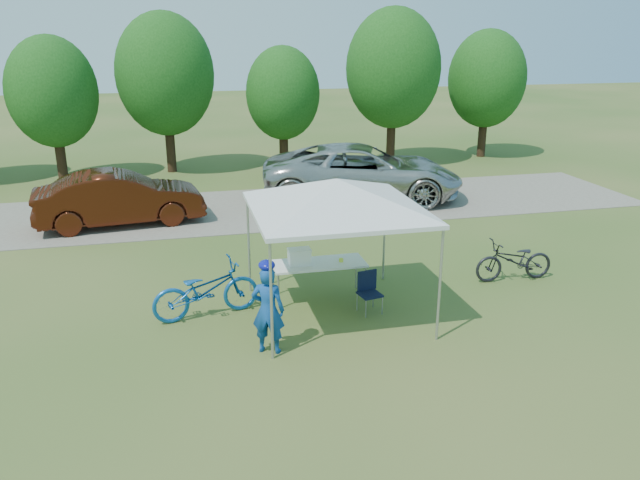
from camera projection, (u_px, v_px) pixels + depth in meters
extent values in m
plane|color=#2D5119|center=(335.00, 313.00, 12.36)|extent=(100.00, 100.00, 0.00)
cube|color=gray|center=(272.00, 208.00, 19.74)|extent=(24.00, 5.00, 0.02)
cylinder|color=#A5A5AA|center=(271.00, 302.00, 10.32)|extent=(0.05, 0.05, 2.10)
cylinder|color=#A5A5AA|center=(440.00, 286.00, 10.97)|extent=(0.05, 0.05, 2.10)
cylinder|color=#A5A5AA|center=(249.00, 245.00, 13.09)|extent=(0.05, 0.05, 2.10)
cylinder|color=#A5A5AA|center=(384.00, 235.00, 13.74)|extent=(0.05, 0.05, 2.10)
cube|color=silver|center=(336.00, 209.00, 11.69)|extent=(3.15, 3.15, 0.08)
pyramid|color=silver|center=(337.00, 178.00, 11.50)|extent=(4.53, 4.53, 0.55)
cylinder|color=#382314|center=(61.00, 157.00, 23.20)|extent=(0.36, 0.36, 1.75)
ellipsoid|color=#144711|center=(52.00, 92.00, 22.45)|extent=(3.20, 3.20, 4.00)
cylinder|color=#382314|center=(171.00, 146.00, 24.58)|extent=(0.36, 0.36, 2.03)
ellipsoid|color=#144711|center=(165.00, 74.00, 23.71)|extent=(3.71, 3.71, 4.64)
cylinder|color=#382314|center=(284.00, 148.00, 25.45)|extent=(0.36, 0.36, 1.61)
ellipsoid|color=#144711|center=(283.00, 93.00, 24.76)|extent=(2.94, 2.94, 3.68)
cylinder|color=#382314|center=(391.00, 139.00, 26.08)|extent=(0.36, 0.36, 2.10)
ellipsoid|color=#144711|center=(393.00, 68.00, 25.17)|extent=(3.84, 3.84, 4.80)
cylinder|color=#382314|center=(482.00, 136.00, 27.66)|extent=(0.36, 0.36, 1.82)
ellipsoid|color=#144711|center=(487.00, 79.00, 26.88)|extent=(3.33, 3.33, 4.16)
cube|color=white|center=(319.00, 264.00, 12.83)|extent=(1.92, 0.80, 0.04)
cylinder|color=#A5A5AA|center=(279.00, 292.00, 12.44)|extent=(0.04, 0.04, 0.75)
cylinder|color=#A5A5AA|center=(365.00, 284.00, 12.84)|extent=(0.04, 0.04, 0.75)
cylinder|color=#A5A5AA|center=(273.00, 279.00, 13.07)|extent=(0.04, 0.04, 0.75)
cylinder|color=#A5A5AA|center=(356.00, 272.00, 13.47)|extent=(0.04, 0.04, 0.75)
cube|color=black|center=(370.00, 294.00, 12.28)|extent=(0.48, 0.48, 0.04)
cube|color=black|center=(367.00, 280.00, 12.40)|extent=(0.41, 0.12, 0.41)
cylinder|color=#A5A5AA|center=(363.00, 308.00, 12.14)|extent=(0.02, 0.02, 0.37)
cylinder|color=#A5A5AA|center=(381.00, 307.00, 12.22)|extent=(0.02, 0.02, 0.37)
cylinder|color=#A5A5AA|center=(358.00, 301.00, 12.48)|extent=(0.02, 0.02, 0.37)
cylinder|color=#A5A5AA|center=(375.00, 299.00, 12.56)|extent=(0.02, 0.02, 0.37)
cube|color=white|center=(299.00, 257.00, 12.69)|extent=(0.44, 0.29, 0.29)
cube|color=white|center=(299.00, 250.00, 12.64)|extent=(0.46, 0.31, 0.04)
cylinder|color=#D4EA37|center=(341.00, 260.00, 12.87)|extent=(0.09, 0.09, 0.07)
imported|color=navy|center=(268.00, 310.00, 10.64)|extent=(0.68, 0.57, 1.58)
imported|color=#11529D|center=(206.00, 290.00, 12.07)|extent=(2.21, 1.17, 1.10)
imported|color=black|center=(514.00, 260.00, 13.85)|extent=(1.82, 0.69, 0.94)
imported|color=#B3B2AE|center=(363.00, 172.00, 20.46)|extent=(7.01, 4.47, 1.80)
imported|color=#41170A|center=(120.00, 198.00, 17.79)|extent=(4.84, 2.21, 1.54)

